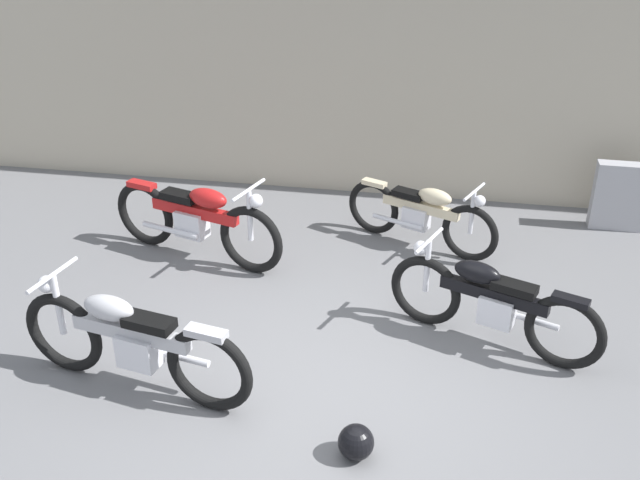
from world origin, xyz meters
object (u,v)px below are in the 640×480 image
object	(u,v)px
helmet	(356,442)
motorcycle_black	(491,302)
motorcycle_cream	(421,214)
stone_marker	(620,196)
motorcycle_silver	(131,341)
motorcycle_red	(197,219)

from	to	relation	value
helmet	motorcycle_black	size ratio (longest dim) A/B	0.14
helmet	motorcycle_cream	xyz separation A→B (m)	(0.28, 3.52, 0.27)
helmet	motorcycle_cream	world-z (taller)	motorcycle_cream
stone_marker	motorcycle_silver	distance (m)	6.05
stone_marker	motorcycle_red	bearing A→B (deg)	-161.14
motorcycle_black	motorcycle_silver	world-z (taller)	motorcycle_silver
motorcycle_black	motorcycle_silver	xyz separation A→B (m)	(-2.98, -1.21, 0.03)
helmet	motorcycle_cream	bearing A→B (deg)	85.52
motorcycle_silver	stone_marker	bearing A→B (deg)	-128.27
motorcycle_red	motorcycle_silver	bearing A→B (deg)	-68.02
motorcycle_black	motorcycle_silver	bearing A→B (deg)	43.71
helmet	motorcycle_black	bearing A→B (deg)	59.08
motorcycle_cream	stone_marker	bearing A→B (deg)	44.81
stone_marker	motorcycle_cream	bearing A→B (deg)	-158.73
motorcycle_red	helmet	bearing A→B (deg)	-35.30
helmet	motorcycle_black	world-z (taller)	motorcycle_black
motorcycle_silver	motorcycle_red	bearing A→B (deg)	-73.80
motorcycle_black	stone_marker	bearing A→B (deg)	-98.66
motorcycle_red	motorcycle_black	xyz separation A→B (m)	(3.19, -1.11, -0.04)
motorcycle_silver	motorcycle_black	bearing A→B (deg)	-146.99
helmet	motorcycle_cream	size ratio (longest dim) A/B	0.16
motorcycle_red	motorcycle_silver	size ratio (longest dim) A/B	0.99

